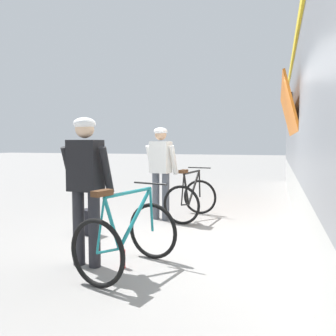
{
  "coord_description": "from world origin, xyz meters",
  "views": [
    {
      "loc": [
        1.2,
        -4.94,
        1.46
      ],
      "look_at": [
        -0.54,
        0.48,
        1.05
      ],
      "focal_mm": 36.57,
      "sensor_mm": 36.0,
      "label": 1
    }
  ],
  "objects_px": {
    "cyclist_far_in_dark": "(86,178)",
    "water_bottle_near_the_bikes": "(123,259)",
    "cyclist_near_in_white": "(161,165)",
    "bicycle_near_black": "(191,198)",
    "bicycle_far_teal": "(127,237)",
    "backpack_on_platform": "(89,222)"
  },
  "relations": [
    {
      "from": "backpack_on_platform",
      "to": "water_bottle_near_the_bikes",
      "type": "relative_size",
      "value": 1.85
    },
    {
      "from": "cyclist_far_in_dark",
      "to": "bicycle_near_black",
      "type": "bearing_deg",
      "value": 78.64
    },
    {
      "from": "cyclist_near_in_white",
      "to": "bicycle_near_black",
      "type": "bearing_deg",
      "value": 22.5
    },
    {
      "from": "cyclist_near_in_white",
      "to": "cyclist_far_in_dark",
      "type": "relative_size",
      "value": 1.0
    },
    {
      "from": "bicycle_near_black",
      "to": "backpack_on_platform",
      "type": "relative_size",
      "value": 2.86
    },
    {
      "from": "cyclist_near_in_white",
      "to": "cyclist_far_in_dark",
      "type": "bearing_deg",
      "value": -90.66
    },
    {
      "from": "backpack_on_platform",
      "to": "water_bottle_near_the_bikes",
      "type": "xyz_separation_m",
      "value": [
        1.16,
        -1.19,
        -0.09
      ]
    },
    {
      "from": "bicycle_near_black",
      "to": "water_bottle_near_the_bikes",
      "type": "bearing_deg",
      "value": -92.73
    },
    {
      "from": "cyclist_far_in_dark",
      "to": "water_bottle_near_the_bikes",
      "type": "relative_size",
      "value": 8.17
    },
    {
      "from": "bicycle_far_teal",
      "to": "water_bottle_near_the_bikes",
      "type": "bearing_deg",
      "value": 139.71
    },
    {
      "from": "cyclist_near_in_white",
      "to": "bicycle_near_black",
      "type": "relative_size",
      "value": 1.54
    },
    {
      "from": "bicycle_near_black",
      "to": "water_bottle_near_the_bikes",
      "type": "relative_size",
      "value": 5.3
    },
    {
      "from": "bicycle_far_teal",
      "to": "water_bottle_near_the_bikes",
      "type": "xyz_separation_m",
      "value": [
        -0.1,
        0.09,
        -0.29
      ]
    },
    {
      "from": "cyclist_far_in_dark",
      "to": "bicycle_far_teal",
      "type": "bearing_deg",
      "value": -3.07
    },
    {
      "from": "bicycle_far_teal",
      "to": "water_bottle_near_the_bikes",
      "type": "relative_size",
      "value": 5.57
    },
    {
      "from": "cyclist_near_in_white",
      "to": "bicycle_near_black",
      "type": "xyz_separation_m",
      "value": [
        0.54,
        0.22,
        -0.65
      ]
    },
    {
      "from": "cyclist_near_in_white",
      "to": "cyclist_far_in_dark",
      "type": "height_order",
      "value": "same"
    },
    {
      "from": "backpack_on_platform",
      "to": "water_bottle_near_the_bikes",
      "type": "distance_m",
      "value": 1.66
    },
    {
      "from": "bicycle_near_black",
      "to": "bicycle_far_teal",
      "type": "bearing_deg",
      "value": -90.57
    },
    {
      "from": "cyclist_far_in_dark",
      "to": "bicycle_far_teal",
      "type": "distance_m",
      "value": 0.85
    },
    {
      "from": "bicycle_far_teal",
      "to": "backpack_on_platform",
      "type": "height_order",
      "value": "bicycle_far_teal"
    },
    {
      "from": "cyclist_far_in_dark",
      "to": "backpack_on_platform",
      "type": "bearing_deg",
      "value": 119.95
    }
  ]
}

